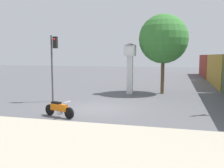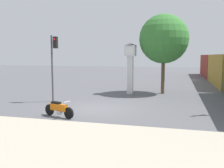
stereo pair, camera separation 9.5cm
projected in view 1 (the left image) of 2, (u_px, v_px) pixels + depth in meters
name	position (u px, v px, depth m)	size (l,w,h in m)	color
ground_plane	(98.00, 108.00, 15.55)	(120.00, 120.00, 0.00)	#56565B
sidewalk_strip	(44.00, 144.00, 9.16)	(36.00, 6.00, 0.10)	#B2A893
motorcycle	(59.00, 109.00, 13.31)	(1.97, 0.81, 0.91)	black
clock_tower	(130.00, 60.00, 21.23)	(1.07, 1.07, 4.32)	white
traffic_light	(53.00, 57.00, 17.34)	(0.50, 0.35, 4.67)	#47474C
street_tree	(163.00, 39.00, 21.09)	(4.16, 4.16, 6.76)	brown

